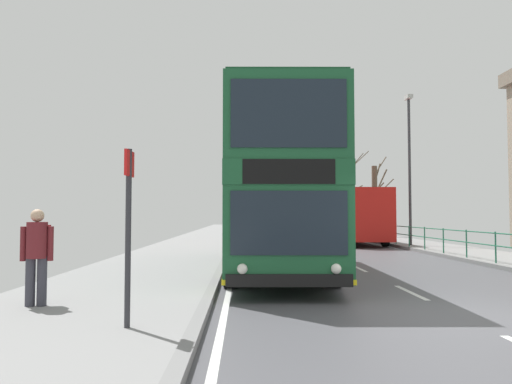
# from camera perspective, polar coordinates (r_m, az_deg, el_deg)

# --- Properties ---
(ground) EXTENTS (15.80, 140.00, 0.20)m
(ground) POSITION_cam_1_polar(r_m,az_deg,el_deg) (8.66, 18.70, -13.49)
(ground) COLOR #4E4E53
(double_decker_bus_main) EXTENTS (2.87, 10.29, 4.57)m
(double_decker_bus_main) POSITION_cam_1_polar(r_m,az_deg,el_deg) (14.32, 2.43, 0.16)
(double_decker_bus_main) COLOR #19512D
(double_decker_bus_main) RESTS_ON ground
(background_bus_far_lane) EXTENTS (2.70, 9.58, 3.07)m
(background_bus_far_lane) POSITION_cam_1_polar(r_m,az_deg,el_deg) (29.61, 10.93, -2.63)
(background_bus_far_lane) COLOR red
(background_bus_far_lane) RESTS_ON ground
(pedestrian_railing_far_kerb) EXTENTS (0.05, 22.63, 1.00)m
(pedestrian_railing_far_kerb) POSITION_cam_1_polar(r_m,az_deg,el_deg) (22.19, 19.98, -4.75)
(pedestrian_railing_far_kerb) COLOR #236B4C
(pedestrian_railing_far_kerb) RESTS_ON ground
(pedestrian_with_backpack) EXTENTS (0.55, 0.56, 1.64)m
(pedestrian_with_backpack) POSITION_cam_1_polar(r_m,az_deg,el_deg) (9.20, -24.12, -6.13)
(pedestrian_with_backpack) COLOR #383842
(pedestrian_with_backpack) RESTS_ON ground
(bus_stop_sign_near) EXTENTS (0.08, 0.44, 2.46)m
(bus_stop_sign_near) POSITION_cam_1_polar(r_m,az_deg,el_deg) (7.00, -14.64, -2.74)
(bus_stop_sign_near) COLOR #2D2D33
(bus_stop_sign_near) RESTS_ON ground
(street_lamp_far_side) EXTENTS (0.28, 0.60, 7.70)m
(street_lamp_far_side) POSITION_cam_1_polar(r_m,az_deg,el_deg) (26.32, 17.45, 3.82)
(street_lamp_far_side) COLOR #38383D
(street_lamp_far_side) RESTS_ON ground
(bare_tree_far_00) EXTENTS (1.49, 2.54, 5.84)m
(bare_tree_far_00) POSITION_cam_1_polar(r_m,az_deg,el_deg) (35.53, 13.72, -0.81)
(bare_tree_far_00) COLOR brown
(bare_tree_far_00) RESTS_ON ground
(bare_tree_far_01) EXTENTS (3.22, 0.91, 7.07)m
(bare_tree_far_01) POSITION_cam_1_polar(r_m,az_deg,el_deg) (42.40, 11.04, 0.04)
(bare_tree_far_01) COLOR brown
(bare_tree_far_01) RESTS_ON ground
(bare_tree_far_02) EXTENTS (2.27, 2.82, 5.55)m
(bare_tree_far_02) POSITION_cam_1_polar(r_m,az_deg,el_deg) (47.72, 10.27, -0.88)
(bare_tree_far_02) COLOR brown
(bare_tree_far_02) RESTS_ON ground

